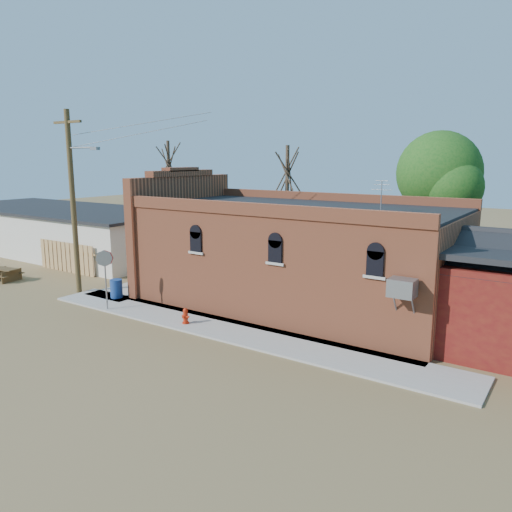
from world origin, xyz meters
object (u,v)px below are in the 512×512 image
Objects in this scene: utility_pole at (73,199)px; fire_hydrant at (185,316)px; trash_barrel at (116,289)px; stop_sign at (105,264)px; brick_bar at (291,255)px; picnic_table at (4,273)px.

utility_pole is 13.91× the size of fire_hydrant.
trash_barrel is at bearing 153.83° from fire_hydrant.
stop_sign reaches higher than fire_hydrant.
picnic_table is (-15.50, -4.99, -1.88)m from brick_bar.
picnic_table is at bearing 164.52° from fire_hydrant.
utility_pole reaches higher than fire_hydrant.
fire_hydrant is at bearing -5.31° from utility_pole.
fire_hydrant is (-2.01, -5.02, -1.94)m from brick_bar.
utility_pole reaches higher than picnic_table.
brick_bar is 8.32m from stop_sign.
stop_sign reaches higher than picnic_table.
trash_barrel is 0.48× the size of picnic_table.
utility_pole reaches higher than stop_sign.
brick_bar is 6.11× the size of stop_sign.
stop_sign is 9.42m from picnic_table.
trash_barrel is 8.19m from picnic_table.
fire_hydrant is 13.49m from picnic_table.
trash_barrel is (2.42, 0.30, -4.25)m from utility_pole.
picnic_table is (-9.26, 0.50, -1.69)m from stop_sign.
brick_bar is 18.40× the size of trash_barrel.
brick_bar reaches higher than fire_hydrant.
trash_barrel is at bearing 7.08° from utility_pole.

